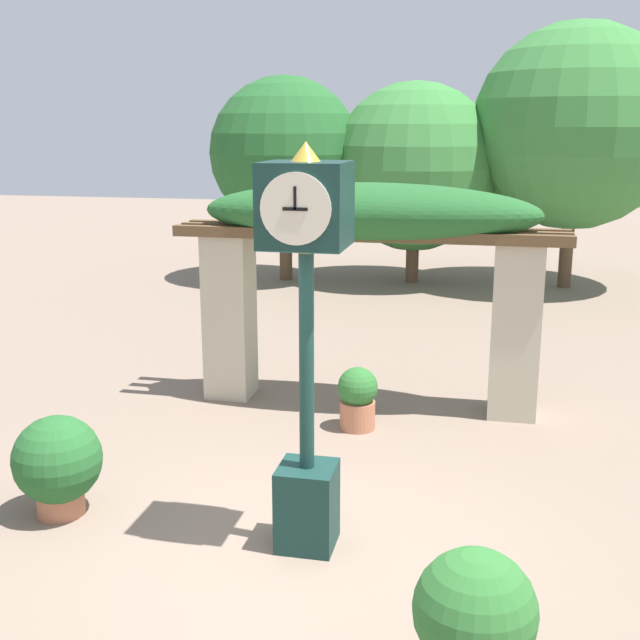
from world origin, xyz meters
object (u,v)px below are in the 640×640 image
(pedestal_clock, at_px, (306,319))
(potted_plant_near_left, at_px, (358,397))
(potted_plant_far_left, at_px, (58,463))
(potted_plant_near_right, at_px, (475,617))

(pedestal_clock, distance_m, potted_plant_near_left, 3.09)
(pedestal_clock, relative_size, potted_plant_far_left, 3.58)
(pedestal_clock, relative_size, potted_plant_near_right, 3.49)
(pedestal_clock, distance_m, potted_plant_far_left, 2.69)
(potted_plant_near_right, height_order, potted_plant_far_left, potted_plant_near_right)
(potted_plant_near_left, bearing_deg, potted_plant_near_right, -71.36)
(potted_plant_near_left, height_order, potted_plant_far_left, potted_plant_far_left)
(pedestal_clock, distance_m, potted_plant_near_right, 2.49)
(potted_plant_near_right, relative_size, potted_plant_far_left, 1.03)
(pedestal_clock, height_order, potted_plant_far_left, pedestal_clock)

